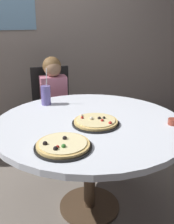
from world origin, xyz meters
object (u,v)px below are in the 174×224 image
Objects in this scene: dining_table at (90,132)px; sauce_bowl at (173,122)px; chair_wooden at (52,107)px; pizza_cheese at (63,145)px; pizza_veggie at (96,122)px; diner_child at (56,117)px; soda_cup at (46,95)px.

sauce_bowl is (0.50, -0.29, 0.10)m from dining_table.
chair_wooden reaches higher than pizza_cheese.
pizza_cheese is at bearing -103.33° from chair_wooden.
dining_table is 4.11× the size of pizza_cheese.
pizza_cheese reaches higher than dining_table.
pizza_cheese is (-0.32, -0.24, -0.00)m from pizza_veggie.
dining_table is 0.85m from diner_child.
sauce_bowl is (0.80, 0.03, 0.00)m from pizza_cheese.
pizza_veggie reaches higher than sauce_bowl.
soda_cup is (-0.19, 0.48, 0.17)m from dining_table.
diner_child is at bearing 75.56° from pizza_cheese.
chair_wooden is 2.91× the size of pizza_veggie.
sauce_bowl is at bearing -48.22° from soda_cup.
dining_table is at bearing 150.13° from sauce_bowl.
soda_cup reaches higher than chair_wooden.
chair_wooden is 3.09× the size of soda_cup.
pizza_veggie is 0.99× the size of pizza_cheese.
sauce_bowl is at bearing -29.87° from dining_table.
chair_wooden is at bearing 90.09° from pizza_veggie.
dining_table is at bearing -90.59° from chair_wooden.
pizza_veggie is 0.53m from sauce_bowl.
pizza_cheese is at bearing -142.82° from pizza_veggie.
soda_cup is at bearing 111.30° from dining_table.
sauce_bowl is (0.69, -0.77, -0.06)m from soda_cup.
dining_table is at bearing 45.76° from pizza_cheese.
sauce_bowl is at bearing 1.85° from pizza_cheese.
pizza_veggie is (0.02, -0.91, 0.28)m from diner_child.
dining_table is 0.54m from soda_cup.
chair_wooden is at bearing 89.41° from dining_table.
dining_table is 19.35× the size of sauce_bowl.
chair_wooden is 1.39m from pizza_cheese.
pizza_cheese is (-0.31, -1.33, 0.24)m from chair_wooden.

